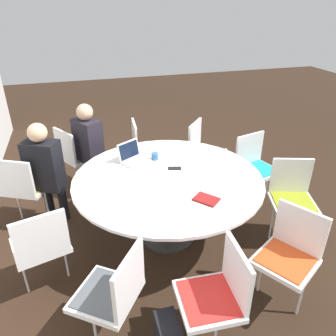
% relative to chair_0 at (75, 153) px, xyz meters
% --- Properties ---
extents(ground_plane, '(16.00, 16.00, 0.00)m').
position_rel_chair_0_xyz_m(ground_plane, '(-1.33, -0.88, -0.53)').
color(ground_plane, black).
extents(conference_table, '(1.90, 1.90, 0.75)m').
position_rel_chair_0_xyz_m(conference_table, '(-1.33, -0.88, 0.10)').
color(conference_table, '#333333').
rests_on(conference_table, ground_plane).
extents(chair_0, '(0.59, 0.59, 0.88)m').
position_rel_chair_0_xyz_m(chair_0, '(0.00, 0.00, 0.00)').
color(chair_0, white).
rests_on(chair_0, ground_plane).
extents(chair_1, '(0.57, 0.58, 0.88)m').
position_rel_chair_0_xyz_m(chair_1, '(-0.67, 0.57, 0.00)').
color(chair_1, white).
rests_on(chair_1, ground_plane).
extents(chair_2, '(0.52, 0.54, 0.88)m').
position_rel_chair_0_xyz_m(chair_2, '(-1.73, 0.34, 0.00)').
color(chair_2, white).
rests_on(chair_2, ground_plane).
extents(chair_3, '(0.60, 0.60, 0.88)m').
position_rel_chair_0_xyz_m(chair_3, '(-2.40, -0.17, 0.00)').
color(chair_3, white).
rests_on(chair_3, ground_plane).
extents(chair_4, '(0.47, 0.45, 0.88)m').
position_rel_chair_0_xyz_m(chair_4, '(-2.62, -0.87, 0.00)').
color(chair_4, white).
rests_on(chair_4, ground_plane).
extents(chair_5, '(0.59, 0.59, 0.88)m').
position_rel_chair_0_xyz_m(chair_5, '(-2.40, -1.60, 0.00)').
color(chair_5, white).
rests_on(chair_5, ground_plane).
extents(chair_6, '(0.54, 0.55, 0.88)m').
position_rel_chair_0_xyz_m(chair_6, '(-1.66, -2.13, 0.00)').
color(chair_6, white).
rests_on(chair_6, ground_plane).
extents(chair_7, '(0.52, 0.53, 0.88)m').
position_rel_chair_0_xyz_m(chair_7, '(-0.93, -2.12, 0.00)').
color(chair_7, white).
rests_on(chair_7, ground_plane).
extents(chair_8, '(0.61, 0.61, 0.88)m').
position_rel_chair_0_xyz_m(chair_8, '(-0.31, -1.68, 0.00)').
color(chair_8, white).
rests_on(chair_8, ground_plane).
extents(chair_9, '(0.47, 0.46, 0.88)m').
position_rel_chair_0_xyz_m(chair_9, '(-0.03, -0.93, 0.00)').
color(chair_9, white).
rests_on(chair_9, ground_plane).
extents(person_0, '(0.42, 0.37, 1.23)m').
position_rel_chair_0_xyz_m(person_0, '(-0.16, -0.20, 0.19)').
color(person_0, '#231E28').
rests_on(person_0, ground_plane).
extents(person_1, '(0.36, 0.42, 1.23)m').
position_rel_chair_0_xyz_m(person_1, '(-0.70, 0.32, 0.19)').
color(person_1, black).
rests_on(person_1, ground_plane).
extents(laptop, '(0.35, 0.37, 0.21)m').
position_rel_chair_0_xyz_m(laptop, '(-0.88, -0.61, 0.27)').
color(laptop, silver).
rests_on(laptop, conference_table).
extents(spiral_notebook, '(0.26, 0.25, 0.02)m').
position_rel_chair_0_xyz_m(spiral_notebook, '(-1.83, -1.09, 0.23)').
color(spiral_notebook, maroon).
rests_on(spiral_notebook, conference_table).
extents(coffee_cup, '(0.08, 0.08, 0.08)m').
position_rel_chair_0_xyz_m(coffee_cup, '(-0.90, -0.85, 0.26)').
color(coffee_cup, '#33669E').
rests_on(coffee_cup, conference_table).
extents(cell_phone, '(0.10, 0.15, 0.01)m').
position_rel_chair_0_xyz_m(cell_phone, '(-1.18, -1.00, 0.22)').
color(cell_phone, black).
rests_on(cell_phone, conference_table).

